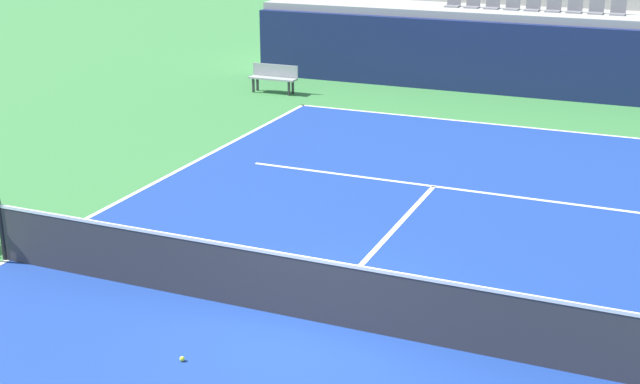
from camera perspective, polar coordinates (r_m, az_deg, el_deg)
ground_plane at (r=12.22m, az=-0.66°, el=-8.60°), size 80.00×80.00×0.00m
court_surface at (r=12.22m, az=-0.66°, el=-8.58°), size 11.00×24.00×0.01m
baseline_far at (r=23.00m, az=11.37°, el=4.48°), size 11.00×0.10×0.00m
sideline_left at (r=15.04m, az=-20.11°, el=-4.27°), size 0.10×24.00×0.00m
service_line_far at (r=17.80m, az=7.60°, el=0.38°), size 8.26×0.10×0.00m
centre_service_line at (r=14.93m, az=4.27°, el=-3.26°), size 0.10×6.40×0.00m
back_wall at (r=26.32m, az=13.23°, el=8.55°), size 17.13×0.30×2.15m
stands_tier_lower at (r=27.61m, az=13.76°, el=9.22°), size 17.13×2.40×2.37m
stands_tier_upper at (r=29.90m, az=14.62°, el=10.64°), size 17.13×2.40×3.15m
seating_row_lower at (r=27.52m, az=14.01°, el=11.94°), size 5.42×0.44×0.44m
tennis_net at (r=11.99m, az=-0.67°, el=-6.45°), size 11.08×0.08×1.07m
player_bench at (r=26.23m, az=-3.10°, el=7.73°), size 1.50×0.40×0.85m
tennis_ball_1 at (r=11.36m, az=-9.18°, el=-10.94°), size 0.07×0.07×0.07m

